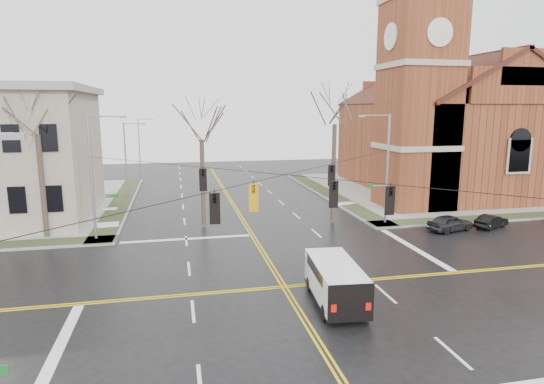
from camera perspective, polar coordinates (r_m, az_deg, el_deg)
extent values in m
plane|color=black|center=(25.36, 1.52, -11.82)|extent=(120.00, 120.00, 0.00)
cube|color=gray|center=(57.52, 20.23, 0.29)|extent=(30.00, 30.00, 0.15)
cube|color=#2C381E|center=(51.53, 7.13, -0.18)|extent=(2.00, 30.00, 0.02)
cube|color=#2C381E|center=(46.67, 29.24, -2.57)|extent=(30.00, 2.00, 0.02)
cube|color=#2C381E|center=(49.06, -18.43, -1.18)|extent=(2.00, 30.00, 0.02)
cube|color=gold|center=(25.33, 1.26, -11.83)|extent=(0.12, 100.00, 0.01)
cube|color=gold|center=(25.39, 1.79, -11.78)|extent=(0.12, 100.00, 0.01)
cube|color=gold|center=(25.25, 1.59, -11.91)|extent=(100.00, 0.12, 0.01)
cube|color=gold|center=(25.47, 1.46, -11.71)|extent=(100.00, 0.12, 0.01)
cube|color=silver|center=(34.67, -10.73, -5.80)|extent=(9.50, 0.50, 0.01)
cube|color=silver|center=(20.83, -25.63, -18.12)|extent=(0.50, 9.50, 0.01)
cube|color=silver|center=(33.51, 17.28, -6.68)|extent=(0.50, 9.50, 0.01)
cube|color=brown|center=(45.74, 17.79, 10.47)|extent=(6.00, 6.00, 20.00)
cylinder|color=silver|center=(43.58, 20.33, 18.28)|extent=(2.40, 0.15, 2.40)
cylinder|color=silver|center=(44.77, 14.66, 18.36)|extent=(0.15, 2.40, 2.40)
cube|color=brown|center=(58.29, 20.86, 5.26)|extent=(18.00, 24.00, 10.00)
cube|color=brown|center=(48.85, 15.34, 1.38)|extent=(2.00, 5.00, 4.40)
cylinder|color=gray|center=(38.62, 14.27, 2.77)|extent=(0.20, 0.20, 9.00)
cylinder|color=gray|center=(38.56, 13.38, 0.77)|extent=(1.20, 0.06, 0.06)
cube|color=#0F5B21|center=(38.27, 12.43, 0.73)|extent=(0.90, 0.04, 0.25)
cylinder|color=gray|center=(37.79, 12.92, 9.36)|extent=(2.40, 0.08, 0.08)
cube|color=gray|center=(37.30, 11.22, 9.34)|extent=(0.50, 0.22, 0.15)
cylinder|color=gray|center=(35.17, -21.68, 1.61)|extent=(0.20, 0.20, 9.00)
cylinder|color=gray|center=(35.29, -20.57, -0.51)|extent=(1.20, 0.06, 0.06)
cube|color=#0F5B21|center=(35.19, -19.44, -0.47)|extent=(0.90, 0.04, 0.25)
cylinder|color=gray|center=(34.63, -20.20, 8.91)|extent=(2.40, 0.08, 0.08)
cube|color=gray|center=(34.49, -18.19, 8.94)|extent=(0.50, 0.22, 0.15)
cube|color=gray|center=(11.86, -29.67, 6.09)|extent=(0.50, 0.22, 0.15)
cylinder|color=black|center=(23.71, 1.60, 2.18)|extent=(23.02, 23.02, 0.03)
cylinder|color=black|center=(23.71, 1.60, 2.18)|extent=(23.02, 23.02, 0.03)
imported|color=black|center=(19.32, -7.19, -2.08)|extent=(0.21, 0.26, 1.30)
imported|color=black|center=(28.75, 7.47, 2.05)|extent=(0.21, 0.26, 1.30)
imported|color=#CF920C|center=(21.51, -2.34, -0.71)|extent=(0.21, 0.26, 1.30)
imported|color=black|center=(27.17, -8.65, 1.53)|extent=(0.21, 0.26, 1.30)
imported|color=black|center=(21.49, 14.57, -1.06)|extent=(0.21, 0.26, 1.30)
imported|color=black|center=(22.52, 7.74, -0.29)|extent=(0.21, 0.26, 1.30)
cylinder|color=gray|center=(51.37, -17.89, 3.82)|extent=(0.16, 0.16, 8.00)
cylinder|color=gray|center=(51.00, -17.01, 8.22)|extent=(2.00, 0.07, 0.07)
cube|color=gray|center=(50.93, -15.87, 8.22)|extent=(0.45, 0.20, 0.13)
cylinder|color=gray|center=(71.21, -16.32, 5.63)|extent=(0.16, 0.16, 8.00)
cylinder|color=gray|center=(70.95, -15.67, 8.80)|extent=(2.00, 0.07, 0.07)
cube|color=gray|center=(70.90, -14.85, 8.80)|extent=(0.45, 0.20, 0.13)
cube|color=white|center=(23.18, 7.96, -10.92)|extent=(2.52, 5.47, 1.70)
cube|color=white|center=(25.27, 6.65, -9.66)|extent=(2.13, 1.08, 1.20)
cube|color=black|center=(25.40, 6.49, -8.22)|extent=(1.86, 0.29, 0.80)
cube|color=black|center=(23.17, 7.87, -9.48)|extent=(2.39, 3.78, 0.55)
cube|color=#B70C0A|center=(20.66, 7.75, -14.28)|extent=(0.25, 0.09, 0.34)
cube|color=#B70C0A|center=(21.09, 11.99, -13.89)|extent=(0.25, 0.09, 0.34)
cube|color=black|center=(23.51, 7.90, -12.90)|extent=(2.58, 5.53, 0.10)
cylinder|color=black|center=(24.87, 4.76, -11.42)|extent=(0.32, 0.74, 0.72)
cylinder|color=black|center=(25.29, 8.94, -11.13)|extent=(0.32, 0.74, 0.72)
cylinder|color=black|center=(21.74, 6.69, -14.81)|extent=(0.32, 0.74, 0.72)
cylinder|color=black|center=(22.22, 11.47, -14.38)|extent=(0.32, 0.74, 0.72)
imported|color=black|center=(38.77, 21.45, -3.61)|extent=(4.15, 2.43, 1.32)
imported|color=black|center=(41.13, 25.82, -3.32)|extent=(3.51, 2.38, 1.09)
cylinder|color=#3E3227|center=(37.33, -26.84, 0.62)|extent=(0.36, 0.36, 7.61)
cylinder|color=#3E3227|center=(37.26, -8.67, 1.12)|extent=(0.36, 0.36, 6.97)
cylinder|color=#3E3227|center=(38.56, 7.72, 2.36)|extent=(0.36, 0.36, 8.17)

